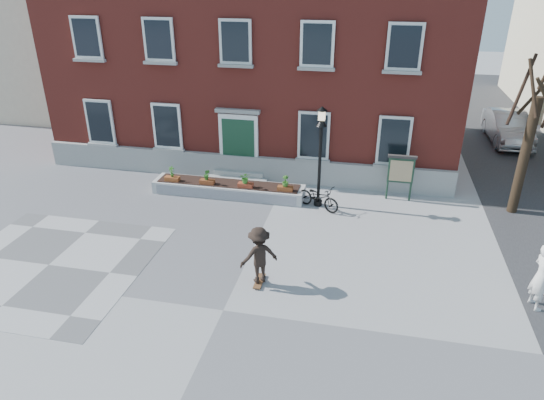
% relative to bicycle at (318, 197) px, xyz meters
% --- Properties ---
extents(ground, '(100.00, 100.00, 0.00)m').
position_rel_bicycle_xyz_m(ground, '(-1.73, -6.72, -0.48)').
color(ground, gray).
rests_on(ground, ground).
extents(checker_patch, '(6.00, 6.00, 0.01)m').
position_rel_bicycle_xyz_m(checker_patch, '(-7.73, -5.72, -0.47)').
color(checker_patch, '#5B5A5D').
rests_on(checker_patch, ground).
extents(distant_building, '(10.00, 12.00, 13.00)m').
position_rel_bicycle_xyz_m(distant_building, '(-19.73, 13.28, 6.02)').
color(distant_building, beige).
rests_on(distant_building, ground).
extents(bicycle, '(1.91, 1.39, 0.96)m').
position_rel_bicycle_xyz_m(bicycle, '(0.00, 0.00, 0.00)').
color(bicycle, black).
rests_on(bicycle, ground).
extents(parked_car, '(1.85, 4.94, 1.61)m').
position_rel_bicycle_xyz_m(parked_car, '(8.81, 10.07, 0.33)').
color(parked_car, silver).
rests_on(parked_car, ground).
extents(bystander, '(0.64, 0.81, 1.94)m').
position_rel_bicycle_xyz_m(bystander, '(6.54, -4.77, 0.49)').
color(bystander, white).
rests_on(bystander, ground).
extents(brick_building, '(18.40, 10.85, 12.60)m').
position_rel_bicycle_xyz_m(brick_building, '(-3.73, 7.26, 5.82)').
color(brick_building, maroon).
rests_on(brick_building, ground).
extents(planter_assembly, '(6.20, 1.12, 1.15)m').
position_rel_bicycle_xyz_m(planter_assembly, '(-3.72, 0.46, -0.17)').
color(planter_assembly, silver).
rests_on(planter_assembly, ground).
extents(bare_tree, '(1.83, 1.83, 6.16)m').
position_rel_bicycle_xyz_m(bare_tree, '(7.28, 1.29, 2.31)').
color(bare_tree, '#302215').
rests_on(bare_tree, ground).
extents(lamp_post, '(0.40, 0.40, 3.93)m').
position_rel_bicycle_xyz_m(lamp_post, '(-0.03, 0.28, 2.06)').
color(lamp_post, black).
rests_on(lamp_post, ground).
extents(notice_board, '(1.10, 0.16, 1.87)m').
position_rel_bicycle_xyz_m(notice_board, '(3.03, 1.45, 0.78)').
color(notice_board, '#172E20').
rests_on(notice_board, ground).
extents(skateboarder, '(1.30, 1.17, 1.83)m').
position_rel_bicycle_xyz_m(skateboarder, '(-1.07, -5.27, 0.47)').
color(skateboarder, brown).
rests_on(skateboarder, ground).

